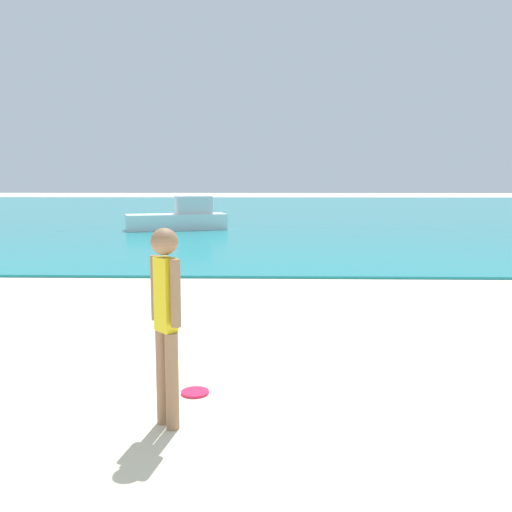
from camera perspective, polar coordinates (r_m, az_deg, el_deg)
water at (r=41.65m, az=1.74°, el=4.88°), size 160.00×60.00×0.06m
person_standing at (r=4.64m, az=-9.25°, el=-6.07°), size 0.29×0.31×1.68m
frisbee at (r=5.58m, az=-6.29°, el=-13.78°), size 0.27×0.27×0.03m
boat_near at (r=23.35m, az=-7.82°, el=3.89°), size 4.29×2.49×1.39m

